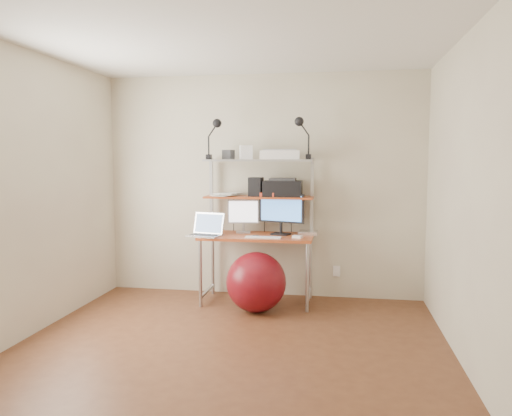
{
  "coord_description": "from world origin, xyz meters",
  "views": [
    {
      "loc": [
        0.88,
        -3.79,
        1.55
      ],
      "look_at": [
        0.04,
        1.15,
        1.06
      ],
      "focal_mm": 35.0,
      "sensor_mm": 36.0,
      "label": 1
    }
  ],
  "objects_px": {
    "monitor_silver": "(244,214)",
    "printer": "(283,188)",
    "monitor_black": "(281,210)",
    "exercise_ball": "(256,282)",
    "laptop": "(207,231)"
  },
  "relations": [
    {
      "from": "monitor_silver",
      "to": "printer",
      "type": "height_order",
      "value": "printer"
    },
    {
      "from": "monitor_black",
      "to": "exercise_ball",
      "type": "height_order",
      "value": "monitor_black"
    },
    {
      "from": "monitor_silver",
      "to": "laptop",
      "type": "relative_size",
      "value": 0.98
    },
    {
      "from": "printer",
      "to": "exercise_ball",
      "type": "xyz_separation_m",
      "value": [
        -0.21,
        -0.47,
        -0.94
      ]
    },
    {
      "from": "monitor_black",
      "to": "laptop",
      "type": "xyz_separation_m",
      "value": [
        -0.77,
        -0.22,
        -0.21
      ]
    },
    {
      "from": "monitor_black",
      "to": "exercise_ball",
      "type": "distance_m",
      "value": 0.83
    },
    {
      "from": "monitor_silver",
      "to": "exercise_ball",
      "type": "distance_m",
      "value": 0.83
    },
    {
      "from": "monitor_silver",
      "to": "exercise_ball",
      "type": "xyz_separation_m",
      "value": [
        0.22,
        -0.48,
        -0.64
      ]
    },
    {
      "from": "monitor_silver",
      "to": "exercise_ball",
      "type": "bearing_deg",
      "value": -75.09
    },
    {
      "from": "laptop",
      "to": "monitor_silver",
      "type": "bearing_deg",
      "value": 53.2
    },
    {
      "from": "monitor_black",
      "to": "laptop",
      "type": "distance_m",
      "value": 0.83
    },
    {
      "from": "laptop",
      "to": "exercise_ball",
      "type": "bearing_deg",
      "value": -5.61
    },
    {
      "from": "monitor_silver",
      "to": "laptop",
      "type": "distance_m",
      "value": 0.47
    },
    {
      "from": "laptop",
      "to": "printer",
      "type": "relative_size",
      "value": 0.96
    },
    {
      "from": "laptop",
      "to": "exercise_ball",
      "type": "distance_m",
      "value": 0.77
    }
  ]
}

